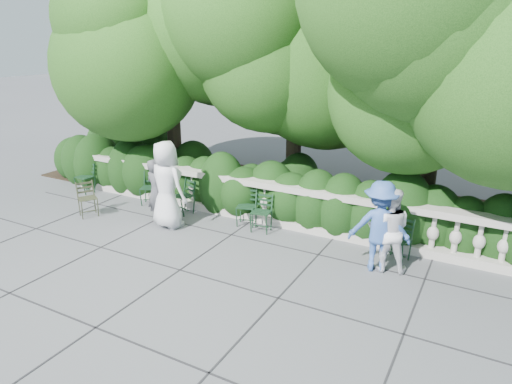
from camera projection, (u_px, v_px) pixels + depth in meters
The scene contains 15 objects.
ground at pixel (232, 254), 8.95m from camera, with size 90.00×90.00×0.00m, color #4C4E53.
balustrade at pixel (273, 204), 10.29m from camera, with size 12.00×0.44×1.00m.
shrub_hedge at pixel (294, 207), 11.44m from camera, with size 15.00×2.60×1.70m, color black, non-canonical shape.
tree_canopy at pixel (331, 42), 10.03m from camera, with size 15.04×6.52×6.78m.
chair_a at pixel (82, 194), 12.44m from camera, with size 0.44×0.48×0.84m, color black, non-canonical shape.
chair_b at pixel (149, 206), 11.53m from camera, with size 0.44×0.48×0.84m, color black, non-canonical shape.
chair_c at pixel (179, 215), 10.97m from camera, with size 0.44×0.48×0.84m, color black, non-canonical shape.
chair_d at pixel (245, 227), 10.24m from camera, with size 0.44×0.48×0.84m, color black, non-canonical shape.
chair_e at pixel (259, 234), 9.91m from camera, with size 0.44×0.48×0.84m, color black, non-canonical shape.
chair_f at pixel (393, 263), 8.62m from camera, with size 0.44×0.48×0.84m, color black, non-canonical shape.
chair_weathered at pixel (91, 218), 10.78m from camera, with size 0.44×0.48×0.84m, color black, non-canonical shape.
person_businessman at pixel (167, 185), 10.01m from camera, with size 0.95×0.62×1.95m, color silver.
person_woman_grey at pixel (156, 191), 10.29m from camera, with size 0.55×0.36×1.50m, color #444449.
person_casual_man at pixel (389, 230), 8.14m from camera, with size 0.76×0.59×1.57m, color white.
person_older_blue at pixel (380, 227), 8.12m from camera, with size 1.09×0.63×1.69m, color #3659A2.
Camera 1 is at (4.29, -6.87, 4.02)m, focal length 32.00 mm.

